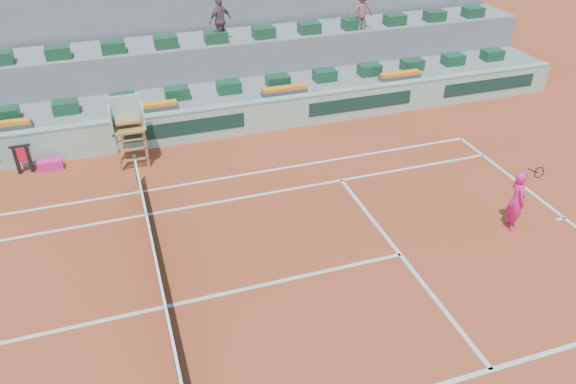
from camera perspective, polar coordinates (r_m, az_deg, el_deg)
name	(u,v)px	position (r m, az deg, el deg)	size (l,w,h in m)	color
ground	(164,307)	(14.21, -12.47, -11.35)	(90.00, 90.00, 0.00)	#96391D
seating_tier_lower	(124,111)	(22.97, -16.28, 7.93)	(36.00, 4.00, 1.20)	gray
seating_tier_upper	(118,79)	(24.20, -16.84, 10.90)	(36.00, 2.40, 2.60)	gray
stadium_back_wall	(112,46)	(25.43, -17.42, 14.00)	(36.00, 0.40, 4.40)	gray
player_bag	(50,165)	(20.78, -22.99, 2.57)	(0.80, 0.36, 0.36)	#FD2188
spectator_mid	(220,20)	(23.37, -6.90, 16.94)	(1.03, 0.43, 1.75)	#774F5A
spectator_right	(362,10)	(25.12, 7.49, 17.82)	(1.04, 0.60, 1.61)	#9D4E5C
court_lines	(164,307)	(14.20, -12.48, -11.34)	(23.89, 11.09, 0.01)	silver
tennis_net	(161,291)	(13.85, -12.73, -9.78)	(0.10, 11.97, 1.10)	black
advertising_hoarding	(130,134)	(20.95, -15.76, 5.69)	(36.00, 0.34, 1.26)	#9EC6B0
umpire_chair	(128,122)	(19.66, -15.97, 6.81)	(1.10, 0.90, 2.40)	olive
seat_row_lower	(123,100)	(21.82, -16.43, 8.97)	(32.90, 0.60, 0.44)	#174629
seat_row_upper	(113,47)	(23.14, -17.34, 13.88)	(32.90, 0.60, 0.44)	#174629
flower_planters	(81,116)	(21.15, -20.26, 7.24)	(26.80, 0.36, 0.28)	#484848
towel_rack	(22,157)	(20.74, -25.39, 3.25)	(0.67, 0.11, 1.03)	black
tennis_player	(517,200)	(17.19, 22.21, -0.74)	(0.58, 0.94, 2.28)	#FD2188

